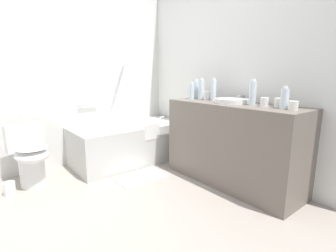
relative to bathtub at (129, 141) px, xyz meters
The scene contains 20 objects.
ground_plane 1.27m from the bathtub, 128.86° to the right, with size 4.15×4.15×0.00m, color #9E9389.
wall_back_tiled 1.30m from the bathtub, 151.56° to the left, with size 3.55×0.10×2.47m, color silver.
wall_right_mirror 1.60m from the bathtub, 48.84° to the right, with size 0.10×3.08×2.47m, color silver.
bathtub is the anchor object (origin of this frame).
toilet 1.21m from the bathtub, behind, with size 0.38×0.54×0.66m.
vanity_counter 1.43m from the bathtub, 68.30° to the right, with size 0.54×1.50×0.88m, color #6B6056.
sink_basin 1.52m from the bathtub, 67.82° to the right, with size 0.35×0.35×0.05m, color white.
sink_faucet 1.61m from the bathtub, 60.51° to the right, with size 0.13×0.15×0.08m.
water_bottle_0 1.16m from the bathtub, 51.13° to the right, with size 0.06×0.06×0.24m.
water_bottle_1 2.05m from the bathtub, 74.40° to the right, with size 0.07×0.07×0.20m.
water_bottle_2 1.22m from the bathtub, 55.06° to the right, with size 0.07×0.07×0.25m.
water_bottle_3 1.36m from the bathtub, 60.44° to the right, with size 0.06×0.06×0.26m.
water_bottle_4 1.12m from the bathtub, 55.75° to the right, with size 0.06×0.06×0.21m.
water_bottle_5 1.77m from the bathtub, 70.79° to the right, with size 0.07×0.07×0.25m.
drinking_glass_0 1.86m from the bathtub, 73.14° to the right, with size 0.07×0.07×0.09m, color white.
drinking_glass_1 1.25m from the bathtub, 58.51° to the right, with size 0.08×0.08×0.10m, color white.
drinking_glass_2 2.11m from the bathtub, 75.53° to the right, with size 0.08×0.08×0.08m, color white.
drinking_glass_3 1.98m from the bathtub, 72.18° to the right, with size 0.08×0.08×0.09m, color white.
bath_mat 0.67m from the bathtub, 108.45° to the right, with size 0.57×0.34×0.01m, color white.
toilet_paper_roll 1.47m from the bathtub, behind, with size 0.11×0.11×0.13m, color white.
Camera 1 is at (-0.88, -1.96, 1.19)m, focal length 26.80 mm.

